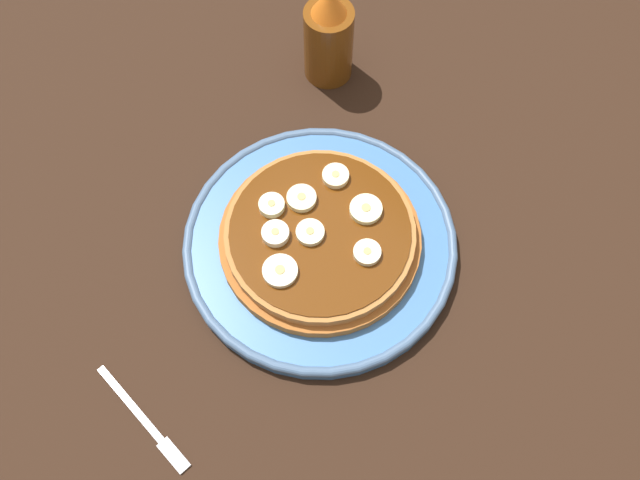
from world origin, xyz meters
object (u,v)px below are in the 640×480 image
(banana_slice_2, at_px, (367,253))
(banana_slice_7, at_px, (366,210))
(plate, at_px, (320,244))
(banana_slice_3, at_px, (302,199))
(pancake_stack, at_px, (318,236))
(fork, at_px, (147,424))
(banana_slice_1, at_px, (275,234))
(banana_slice_4, at_px, (272,206))
(banana_slice_0, at_px, (310,233))
(syrup_bottle, at_px, (329,37))
(banana_slice_5, at_px, (336,176))
(banana_slice_6, at_px, (281,272))

(banana_slice_2, distance_m, banana_slice_7, 0.05)
(plate, height_order, banana_slice_3, banana_slice_3)
(banana_slice_2, xyz_separation_m, banana_slice_3, (-0.00, -0.09, 0.00))
(pancake_stack, bearing_deg, banana_slice_7, 155.57)
(pancake_stack, relative_size, fork, 1.57)
(banana_slice_1, relative_size, banana_slice_4, 1.05)
(banana_slice_2, bearing_deg, banana_slice_0, -70.78)
(pancake_stack, height_order, fork, pancake_stack)
(banana_slice_0, relative_size, syrup_bottle, 0.22)
(banana_slice_1, xyz_separation_m, banana_slice_4, (-0.02, -0.02, -0.00))
(banana_slice_4, distance_m, syrup_bottle, 0.21)
(banana_slice_3, height_order, banana_slice_7, same)
(pancake_stack, height_order, syrup_bottle, syrup_bottle)
(banana_slice_0, relative_size, banana_slice_1, 1.03)
(plate, height_order, banana_slice_1, banana_slice_1)
(pancake_stack, bearing_deg, plate, 114.18)
(banana_slice_0, xyz_separation_m, banana_slice_3, (-0.02, -0.03, 0.00))
(plate, distance_m, banana_slice_0, 0.03)
(banana_slice_5, bearing_deg, banana_slice_7, 78.57)
(banana_slice_3, relative_size, banana_slice_4, 1.15)
(pancake_stack, bearing_deg, fork, -0.52)
(plate, distance_m, fork, 0.24)
(plate, xyz_separation_m, syrup_bottle, (-0.18, -0.14, 0.05))
(pancake_stack, distance_m, banana_slice_5, 0.06)
(banana_slice_7, bearing_deg, fork, -4.71)
(banana_slice_0, height_order, banana_slice_2, same)
(banana_slice_0, bearing_deg, banana_slice_7, 155.64)
(banana_slice_4, xyz_separation_m, banana_slice_5, (-0.07, 0.03, -0.00))
(banana_slice_6, bearing_deg, banana_slice_5, -165.84)
(pancake_stack, xyz_separation_m, banana_slice_5, (-0.06, -0.03, 0.02))
(plate, xyz_separation_m, pancake_stack, (0.00, -0.00, 0.02))
(plate, distance_m, banana_slice_4, 0.06)
(pancake_stack, distance_m, banana_slice_1, 0.05)
(banana_slice_4, bearing_deg, fork, 12.28)
(banana_slice_0, height_order, banana_slice_4, banana_slice_4)
(banana_slice_0, distance_m, banana_slice_2, 0.06)
(banana_slice_3, relative_size, banana_slice_6, 0.88)
(banana_slice_0, height_order, syrup_bottle, syrup_bottle)
(pancake_stack, height_order, banana_slice_0, banana_slice_0)
(banana_slice_4, bearing_deg, banana_slice_2, 101.88)
(banana_slice_3, relative_size, banana_slice_7, 0.92)
(banana_slice_1, xyz_separation_m, banana_slice_5, (-0.09, 0.00, -0.00))
(plate, bearing_deg, fork, -0.87)
(syrup_bottle, bearing_deg, banana_slice_2, 48.68)
(banana_slice_2, xyz_separation_m, fork, (0.25, -0.05, -0.04))
(banana_slice_1, xyz_separation_m, banana_slice_3, (-0.05, -0.01, -0.00))
(banana_slice_0, distance_m, banana_slice_7, 0.06)
(banana_slice_3, relative_size, banana_slice_5, 1.10)
(pancake_stack, distance_m, banana_slice_6, 0.06)
(banana_slice_5, height_order, banana_slice_6, banana_slice_5)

